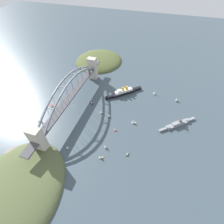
# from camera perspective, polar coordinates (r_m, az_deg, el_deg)

# --- Properties ---
(ground_plane) EXTENTS (1400.00, 1400.00, 0.00)m
(ground_plane) POSITION_cam_1_polar(r_m,az_deg,el_deg) (325.68, -13.57, 2.12)
(ground_plane) COLOR #3D4C56
(harbor_arch_bridge) EXTENTS (266.78, 19.31, 64.60)m
(harbor_arch_bridge) POSITION_cam_1_polar(r_m,az_deg,el_deg) (307.47, -14.45, 5.83)
(harbor_arch_bridge) COLOR beige
(harbor_arch_bridge) RESTS_ON ground
(headland_west_shore) EXTENTS (132.94, 125.05, 27.35)m
(headland_west_shore) POSITION_cam_1_polar(r_m,az_deg,el_deg) (465.65, -4.88, 17.96)
(headland_west_shore) COLOR #4C562D
(headland_west_shore) RESTS_ON ground
(headland_east_shore) EXTENTS (161.11, 126.35, 28.68)m
(headland_east_shore) POSITION_cam_1_polar(r_m,az_deg,el_deg) (264.84, -32.40, -23.29)
(headland_east_shore) COLOR #515B38
(headland_east_shore) RESTS_ON ground
(ocean_liner) EXTENTS (62.42, 67.76, 17.80)m
(ocean_liner) POSITION_cam_1_polar(r_m,az_deg,el_deg) (341.99, 4.25, 7.17)
(ocean_liner) COLOR black
(ocean_liner) RESTS_ON ground
(naval_cruiser) EXTENTS (52.10, 60.76, 17.73)m
(naval_cruiser) POSITION_cam_1_polar(r_m,az_deg,el_deg) (304.70, 22.59, -3.94)
(naval_cruiser) COLOR gray
(naval_cruiser) RESTS_ON ground
(seaplane_taxiing_near_bridge) EXTENTS (9.79, 9.38, 4.88)m
(seaplane_taxiing_near_bridge) POSITION_cam_1_polar(r_m,az_deg,el_deg) (337.50, -20.88, 2.32)
(seaplane_taxiing_near_bridge) COLOR #B7B7B2
(seaplane_taxiing_near_bridge) RESTS_ON ground
(seaplane_second_in_formation) EXTENTS (8.41, 10.61, 4.97)m
(seaplane_second_in_formation) POSITION_cam_1_polar(r_m,az_deg,el_deg) (315.82, -24.62, -2.91)
(seaplane_second_in_formation) COLOR #B7B7B2
(seaplane_second_in_formation) RESTS_ON ground
(small_boat_0) EXTENTS (7.16, 6.49, 9.28)m
(small_boat_0) POSITION_cam_1_polar(r_m,az_deg,el_deg) (352.66, 15.13, 6.71)
(small_boat_0) COLOR gold
(small_boat_0) RESTS_ON ground
(small_boat_1) EXTENTS (7.33, 5.90, 8.84)m
(small_boat_1) POSITION_cam_1_polar(r_m,az_deg,el_deg) (254.10, -2.38, -12.21)
(small_boat_1) COLOR brown
(small_boat_1) RESTS_ON ground
(small_boat_2) EXTENTS (7.04, 10.40, 11.22)m
(small_boat_2) POSITION_cam_1_polar(r_m,az_deg,el_deg) (300.09, -3.89, 0.32)
(small_boat_2) COLOR #2D6B3D
(small_boat_2) RESTS_ON ground
(small_boat_3) EXTENTS (6.31, 8.49, 9.27)m
(small_boat_3) POSITION_cam_1_polar(r_m,az_deg,el_deg) (285.80, 7.75, -3.45)
(small_boat_3) COLOR silver
(small_boat_3) RESTS_ON ground
(small_boat_4) EXTENTS (7.32, 4.44, 2.43)m
(small_boat_4) POSITION_cam_1_polar(r_m,az_deg,el_deg) (251.58, 5.55, -14.99)
(small_boat_4) COLOR #2D6B3D
(small_boat_4) RESTS_ON ground
(small_boat_5) EXTENTS (6.14, 6.49, 6.78)m
(small_boat_5) POSITION_cam_1_polar(r_m,az_deg,el_deg) (263.71, -15.89, -12.11)
(small_boat_5) COLOR #234C8C
(small_boat_5) RESTS_ON ground
(small_boat_6) EXTENTS (5.95, 7.35, 7.76)m
(small_boat_6) POSITION_cam_1_polar(r_m,az_deg,el_deg) (246.12, -4.11, -15.81)
(small_boat_6) COLOR gold
(small_boat_6) RESTS_ON ground
(small_boat_7) EXTENTS (7.48, 5.99, 9.48)m
(small_boat_7) POSITION_cam_1_polar(r_m,az_deg,el_deg) (350.38, 22.37, 4.20)
(small_boat_7) COLOR black
(small_boat_7) RESTS_ON ground
(small_boat_8) EXTENTS (6.54, 4.00, 5.90)m
(small_boat_8) POSITION_cam_1_polar(r_m,az_deg,el_deg) (274.51, 1.15, -6.22)
(small_boat_8) COLOR #B2231E
(small_boat_8) RESTS_ON ground
(small_boat_9) EXTENTS (7.15, 6.09, 7.15)m
(small_boat_9) POSITION_cam_1_polar(r_m,az_deg,el_deg) (294.60, -1.02, -1.20)
(small_boat_9) COLOR black
(small_boat_9) RESTS_ON ground
(small_boat_10) EXTENTS (6.50, 10.20, 1.92)m
(small_boat_10) POSITION_cam_1_polar(r_m,az_deg,el_deg) (324.60, -7.41, 3.24)
(small_boat_10) COLOR black
(small_boat_10) RESTS_ON ground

